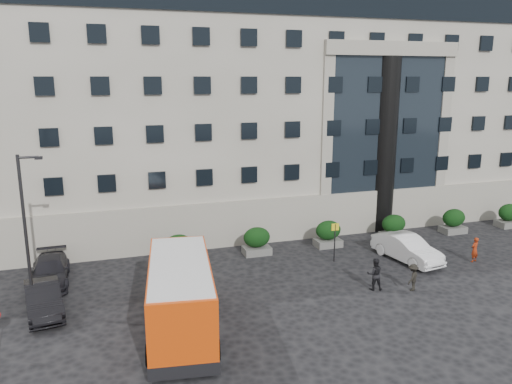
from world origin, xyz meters
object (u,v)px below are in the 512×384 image
hedge_e (454,221)px  parked_car_c (50,271)px  bus_stop_sign (335,236)px  parked_car_d (60,227)px  hedge_a (178,249)px  hedge_f (509,215)px  minibus (180,295)px  pedestrian_a (475,250)px  pedestrian_b (375,274)px  hedge_d (394,227)px  hedge_c (328,234)px  white_taxi (407,248)px  parked_car_b (43,299)px  hedge_b (257,241)px  red_truck (47,209)px  pedestrian_c (413,277)px  street_lamp (27,229)px

hedge_e → parked_car_c: size_ratio=0.37×
bus_stop_sign → parked_car_d: size_ratio=0.51×
hedge_a → parked_car_d: hedge_a is taller
hedge_f → minibus: 28.69m
pedestrian_a → pedestrian_b: size_ratio=0.88×
hedge_d → hedge_e: (5.20, 0.00, 0.00)m
hedge_c → pedestrian_b: hedge_c is taller
minibus → hedge_e: bearing=29.7°
hedge_d → white_taxi: size_ratio=0.37×
pedestrian_a → parked_car_b: bearing=-17.7°
hedge_b → hedge_c: 5.20m
hedge_d → hedge_e: size_ratio=1.00×
pedestrian_a → hedge_e: bearing=-133.3°
minibus → pedestrian_a: (19.27, 3.37, -1.04)m
parked_car_b → pedestrian_b: size_ratio=2.52×
red_truck → parked_car_c: 11.70m
hedge_e → red_truck: 31.24m
hedge_d → pedestrian_a: size_ratio=1.14×
hedge_d → parked_car_c: 23.12m
minibus → parked_car_c: size_ratio=1.67×
parked_car_b → parked_car_c: (0.00, 3.94, -0.03)m
parked_car_d → white_taxi: (21.50, -12.24, 0.13)m
bus_stop_sign → pedestrian_a: size_ratio=1.57×
hedge_a → parked_car_b: size_ratio=0.40×
pedestrian_a → pedestrian_c: (-6.36, -2.61, -0.04)m
parked_car_c → white_taxi: (21.50, -3.03, 0.10)m
red_truck → parked_car_b: red_truck is taller
pedestrian_b → hedge_d: bearing=-112.2°
hedge_f → parked_car_d: 34.49m
hedge_c → hedge_a: bearing=180.0°
hedge_a → hedge_e: same height
hedge_a → bus_stop_sign: 9.94m
red_truck → parked_car_b: 15.62m
white_taxi → hedge_b: bearing=145.5°
red_truck → pedestrian_b: bearing=-33.7°
parked_car_b → pedestrian_c: 19.40m
hedge_d → pedestrian_c: hedge_d is taller
pedestrian_c → hedge_d: bearing=-150.0°
parked_car_b → hedge_a: bearing=24.1°
hedge_c → pedestrian_c: hedge_c is taller
street_lamp → white_taxi: 22.24m
hedge_e → red_truck: size_ratio=0.31×
hedge_c → minibus: bearing=-142.7°
bus_stop_sign → white_taxi: 4.75m
parked_car_b → parked_car_d: size_ratio=0.92×
parked_car_b → parked_car_c: 3.94m
hedge_d → pedestrian_c: size_ratio=1.21×
hedge_e → parked_car_c: 28.32m
parked_car_c → hedge_c: bearing=1.9°
minibus → hedge_a: bearing=89.6°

